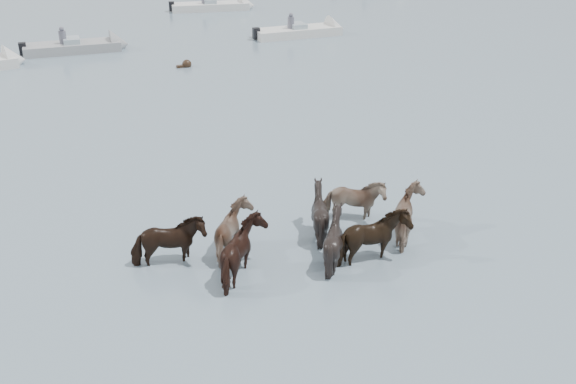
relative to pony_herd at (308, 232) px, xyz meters
name	(u,v)px	position (x,y,z in m)	size (l,w,h in m)	color
ground	(238,328)	(-2.63, -2.00, -0.50)	(400.00, 400.00, 0.00)	slate
pony_herd	(308,232)	(0.00, 0.00, 0.00)	(7.35, 3.08, 1.49)	black
swimming_pony	(186,65)	(2.79, 17.46, -0.40)	(0.72, 0.44, 0.44)	black
motorboat_b	(88,46)	(-0.70, 22.75, -0.28)	(5.43, 2.23, 1.92)	gray
motorboat_c	(222,6)	(9.72, 30.66, -0.28)	(5.80, 2.87, 1.92)	silver
motorboat_d	(310,31)	(11.28, 20.97, -0.28)	(5.55, 2.03, 1.92)	silver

